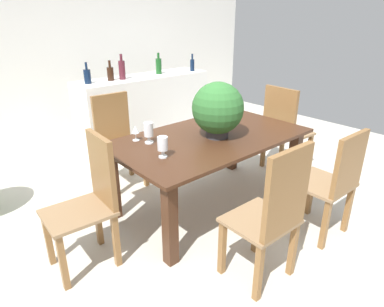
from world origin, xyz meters
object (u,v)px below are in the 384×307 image
(chair_near_right, at_px, (333,180))
(flower_centerpiece, at_px, (218,109))
(crystal_vase_center_near, at_px, (149,131))
(chair_head_end, at_px, (91,198))
(dining_table, at_px, (210,148))
(chair_near_left, at_px, (273,212))
(wine_bottle_amber, at_px, (159,66))
(wine_glass, at_px, (135,130))
(chair_foot_end, at_px, (283,126))
(wine_bottle_tall, at_px, (110,73))
(wine_bottle_green, at_px, (192,65))
(wine_bottle_clear, at_px, (87,76))
(crystal_vase_left, at_px, (163,145))
(wine_bottle_dark, at_px, (122,69))
(chair_far_left, at_px, (117,136))
(kitchen_counter, at_px, (145,112))

(chair_near_right, height_order, flower_centerpiece, flower_centerpiece)
(crystal_vase_center_near, bearing_deg, chair_near_right, -53.33)
(chair_near_right, bearing_deg, chair_head_end, -30.78)
(chair_head_end, bearing_deg, dining_table, 93.99)
(chair_near_right, xyz_separation_m, crystal_vase_center_near, (-0.94, 1.26, 0.31))
(chair_near_left, xyz_separation_m, chair_near_right, (0.83, 0.00, -0.05))
(wine_bottle_amber, bearing_deg, wine_glass, -132.71)
(chair_foot_end, relative_size, wine_bottle_tall, 4.13)
(chair_near_left, relative_size, wine_glass, 7.66)
(wine_bottle_amber, xyz_separation_m, wine_bottle_green, (0.51, -0.13, -0.02))
(crystal_vase_center_near, relative_size, wine_bottle_tall, 0.75)
(chair_foot_end, xyz_separation_m, crystal_vase_center_near, (-1.74, 0.22, 0.28))
(chair_head_end, bearing_deg, wine_bottle_tall, 149.71)
(dining_table, distance_m, chair_foot_end, 1.22)
(dining_table, height_order, wine_bottle_clear, wine_bottle_clear)
(crystal_vase_left, bearing_deg, flower_centerpiece, 4.34)
(chair_near_left, height_order, wine_bottle_dark, wine_bottle_dark)
(crystal_vase_left, xyz_separation_m, wine_glass, (0.05, 0.47, -0.01))
(dining_table, distance_m, chair_near_left, 1.11)
(chair_foot_end, distance_m, chair_far_left, 1.92)
(crystal_vase_center_near, bearing_deg, chair_foot_end, -7.26)
(wine_glass, bearing_deg, kitchen_counter, 53.47)
(chair_head_end, relative_size, crystal_vase_left, 5.85)
(dining_table, height_order, chair_near_right, chair_near_right)
(chair_near_right, xyz_separation_m, wine_bottle_clear, (-0.73, 2.82, 0.55))
(kitchen_counter, bearing_deg, crystal_vase_center_near, -122.80)
(crystal_vase_left, relative_size, wine_bottle_dark, 0.55)
(flower_centerpiece, bearing_deg, chair_near_right, -69.10)
(chair_near_left, height_order, kitchen_counter, chair_near_left)
(flower_centerpiece, bearing_deg, kitchen_counter, 76.68)
(chair_near_left, distance_m, flower_centerpiece, 1.16)
(chair_head_end, distance_m, wine_bottle_clear, 2.08)
(wine_bottle_dark, xyz_separation_m, wine_bottle_tall, (-0.15, 0.03, -0.03))
(chair_far_left, relative_size, wine_glass, 7.27)
(chair_near_right, height_order, wine_bottle_green, wine_bottle_green)
(crystal_vase_left, height_order, wine_glass, crystal_vase_left)
(crystal_vase_left, distance_m, wine_glass, 0.47)
(chair_foot_end, relative_size, crystal_vase_center_near, 5.48)
(flower_centerpiece, xyz_separation_m, kitchen_counter, (0.43, 1.83, -0.50))
(crystal_vase_center_near, bearing_deg, wine_bottle_tall, 71.70)
(flower_centerpiece, distance_m, wine_bottle_green, 2.10)
(chair_foot_end, height_order, wine_bottle_tall, wine_bottle_tall)
(kitchen_counter, bearing_deg, chair_head_end, -133.48)
(chair_near_left, distance_m, chair_foot_end, 1.93)
(chair_foot_end, bearing_deg, wine_glass, 81.77)
(wine_bottle_green, bearing_deg, kitchen_counter, 171.25)
(chair_foot_end, xyz_separation_m, wine_bottle_green, (0.03, 1.65, 0.52))
(crystal_vase_left, xyz_separation_m, crystal_vase_center_near, (0.10, 0.33, 0.01))
(flower_centerpiece, relative_size, wine_bottle_dark, 1.61)
(dining_table, distance_m, kitchen_counter, 1.84)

